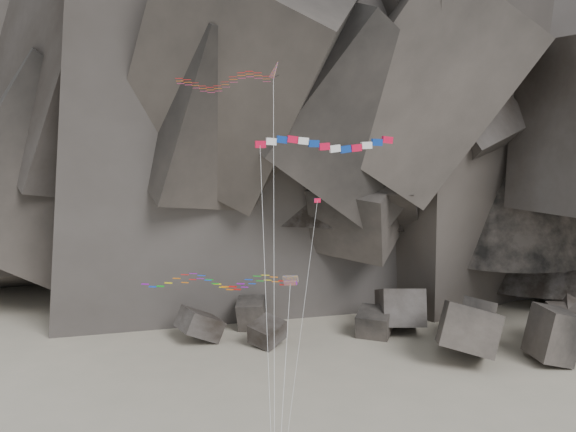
# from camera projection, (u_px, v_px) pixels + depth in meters

# --- Properties ---
(headland) EXTENTS (110.00, 70.00, 84.00)m
(headland) POSITION_uv_depth(u_px,v_px,m) (319.00, 42.00, 112.67)
(headland) COLOR #4B433D
(headland) RESTS_ON ground
(boulder_field) EXTENTS (56.99, 18.76, 8.00)m
(boulder_field) POSITION_uv_depth(u_px,v_px,m) (463.00, 330.00, 79.64)
(boulder_field) COLOR #47423F
(boulder_field) RESTS_ON ground
(delta_kite) EXTENTS (10.13, 14.21, 31.06)m
(delta_kite) POSITION_uv_depth(u_px,v_px,m) (219.00, 81.00, 50.83)
(delta_kite) COLOR red
(delta_kite) RESTS_ON ground
(banner_kite) EXTENTS (10.96, 15.70, 25.27)m
(banner_kite) POSITION_uv_depth(u_px,v_px,m) (324.00, 145.00, 50.89)
(banner_kite) COLOR red
(banner_kite) RESTS_ON ground
(parafoil_kite) EXTENTS (13.35, 12.55, 14.33)m
(parafoil_kite) POSITION_uv_depth(u_px,v_px,m) (211.00, 281.00, 51.67)
(parafoil_kite) COLOR #DB9D0C
(parafoil_kite) RESTS_ON ground
(pennant_kite) EXTENTS (2.18, 12.34, 20.41)m
(pennant_kite) POSITION_uv_depth(u_px,v_px,m) (308.00, 271.00, 47.74)
(pennant_kite) COLOR red
(pennant_kite) RESTS_ON ground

